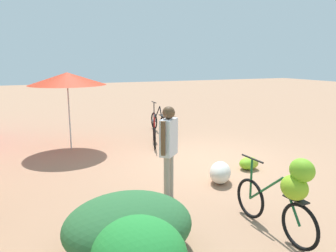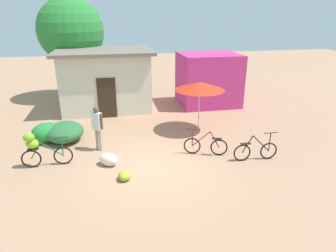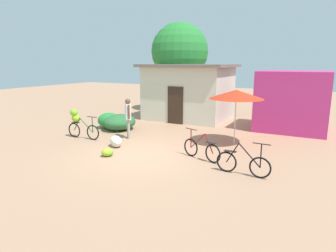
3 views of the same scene
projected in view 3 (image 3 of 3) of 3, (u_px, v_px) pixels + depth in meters
The scene contains 13 objects.
ground_plane at pixel (143, 156), 10.46m from camera, with size 60.00×60.00×0.00m, color tan.
building_low at pixel (189, 92), 17.12m from camera, with size 4.99×3.92×3.15m.
shop_pink at pixel (293, 101), 14.22m from camera, with size 3.20×2.80×2.85m, color #C02F79.
tree_behind_building at pixel (180, 52), 19.58m from camera, with size 3.77×3.77×5.85m.
hedge_bush_front_left at pixel (109, 120), 14.84m from camera, with size 1.21×1.08×0.78m, color #248334.
hedge_bush_front_right at pixel (120, 122), 14.44m from camera, with size 1.48×1.73×0.77m, color #2C6636.
market_umbrella at pixel (236, 94), 11.52m from camera, with size 2.14×2.14×2.20m.
bicycle_leftmost at pixel (78, 121), 12.81m from camera, with size 1.68×0.41×1.27m.
bicycle_near_pile at pixel (201, 149), 10.01m from camera, with size 1.54×0.58×0.99m.
bicycle_center_loaded at pixel (243, 163), 8.61m from camera, with size 1.63×0.16×1.03m.
banana_pile_on_ground at pixel (108, 152), 10.40m from camera, with size 0.52×0.59×0.29m.
produce_sack at pixel (116, 141), 11.54m from camera, with size 0.70×0.44×0.44m, color silver.
person_vendor at pixel (128, 114), 12.66m from camera, with size 0.43×0.44×1.74m.
Camera 3 is at (5.50, -8.40, 3.23)m, focal length 31.57 mm.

